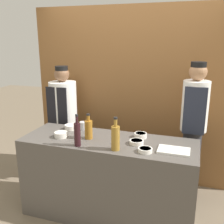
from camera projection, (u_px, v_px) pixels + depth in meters
The scene contains 15 objects.
ground_plane at pixel (108, 213), 3.07m from camera, with size 14.00×14.00×0.00m, color #756651.
cabinet_wall at pixel (132, 95), 3.70m from camera, with size 2.82×0.18×2.40m.
counter at pixel (108, 178), 2.94m from camera, with size 1.89×0.66×0.92m.
sauce_bowl_purple at pixel (71, 127), 3.15m from camera, with size 0.15×0.15×0.06m.
sauce_bowl_yellow at pixel (141, 135), 2.88m from camera, with size 0.14×0.14×0.05m.
sauce_bowl_orange at pixel (61, 134), 2.90m from camera, with size 0.14×0.14×0.06m.
sauce_bowl_green at pixel (145, 150), 2.52m from camera, with size 0.14×0.14×0.04m.
sauce_bowl_red at pixel (137, 142), 2.71m from camera, with size 0.15×0.15×0.04m.
cutting_board at pixel (174, 151), 2.53m from camera, with size 0.31×0.20×0.02m.
bottle_vinegar at pixel (115, 137), 2.54m from camera, with size 0.08×0.08×0.34m.
bottle_amber at pixel (89, 129), 2.84m from camera, with size 0.09×0.09×0.28m.
bottle_wine at pixel (77, 134), 2.64m from camera, with size 0.07×0.07×0.33m.
cup_steel at pixel (83, 126), 3.14m from camera, with size 0.09×0.09×0.09m.
chef_left at pixel (64, 120), 3.64m from camera, with size 0.37×0.37×1.63m.
chef_right at pixel (193, 128), 3.10m from camera, with size 0.30×0.30×1.73m.
Camera 1 is at (0.87, -2.49, 1.97)m, focal length 42.00 mm.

